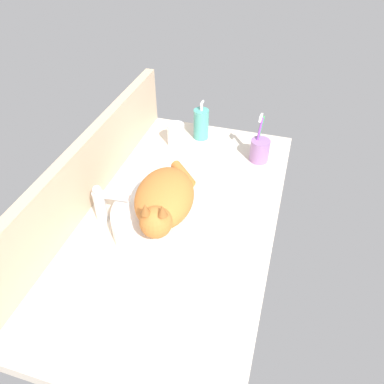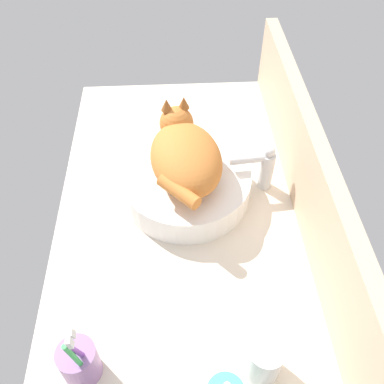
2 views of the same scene
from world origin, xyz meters
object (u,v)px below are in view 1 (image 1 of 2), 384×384
at_px(soap_dispenser, 201,124).
at_px(toothbrush_cup, 260,149).
at_px(sink_basin, 166,219).
at_px(faucet, 103,202).
at_px(water_glass, 176,136).
at_px(cat, 164,199).

xyz_separation_m(soap_dispenser, toothbrush_cup, (-0.09, -0.25, -0.02)).
bearing_deg(sink_basin, toothbrush_cup, -25.96).
height_order(sink_basin, soap_dispenser, soap_dispenser).
bearing_deg(faucet, soap_dispenser, -16.01).
xyz_separation_m(faucet, water_glass, (0.48, -0.08, -0.03)).
xyz_separation_m(cat, water_glass, (0.47, 0.12, -0.09)).
height_order(sink_basin, faucet, faucet).
relative_size(sink_basin, soap_dispenser, 2.06).
xyz_separation_m(soap_dispenser, water_glass, (-0.08, 0.08, -0.02)).
relative_size(toothbrush_cup, water_glass, 2.09).
relative_size(cat, faucet, 2.38).
height_order(soap_dispenser, toothbrush_cup, toothbrush_cup).
bearing_deg(toothbrush_cup, faucet, 138.26).
bearing_deg(sink_basin, soap_dispenser, 4.10).
bearing_deg(soap_dispenser, faucet, 163.99).
height_order(faucet, soap_dispenser, soap_dispenser).
distance_m(soap_dispenser, water_glass, 0.12).
bearing_deg(cat, soap_dispenser, 4.31).
distance_m(cat, faucet, 0.21).
relative_size(faucet, soap_dispenser, 0.86).
distance_m(faucet, toothbrush_cup, 0.62).
bearing_deg(sink_basin, cat, -167.59).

